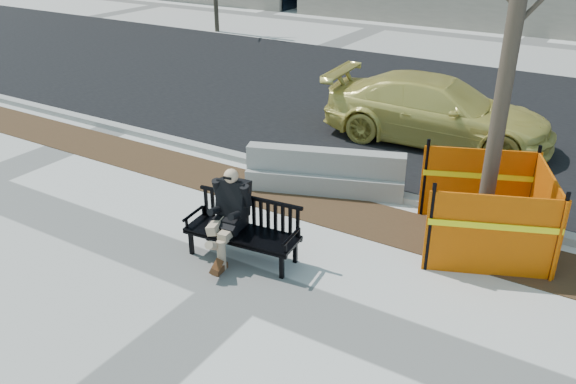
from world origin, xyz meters
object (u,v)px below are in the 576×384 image
at_px(tree_fence, 479,244).
at_px(sedan, 434,141).
at_px(seated_man, 231,253).
at_px(bench, 243,258).
at_px(jersey_barrier_left, 324,191).

distance_m(tree_fence, sedan, 4.36).
bearing_deg(seated_man, sedan, 74.30).
height_order(bench, tree_fence, tree_fence).
bearing_deg(jersey_barrier_left, tree_fence, -28.11).
distance_m(seated_man, sedan, 6.12).
bearing_deg(sedan, jersey_barrier_left, 162.18).
bearing_deg(seated_man, jersey_barrier_left, 80.19).
bearing_deg(tree_fence, seated_man, -144.48).
bearing_deg(tree_fence, sedan, 117.81).
bearing_deg(bench, seated_man, 168.51).
relative_size(bench, tree_fence, 0.25).
distance_m(sedan, jersey_barrier_left, 3.55).
distance_m(bench, jersey_barrier_left, 2.61).
relative_size(seated_man, tree_fence, 0.20).
bearing_deg(sedan, bench, 168.63).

